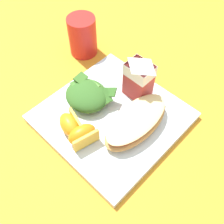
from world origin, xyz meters
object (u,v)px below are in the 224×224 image
object	(u,v)px
orange_wedge_front	(70,125)
orange_wedge_middle	(83,135)
green_salad_pile	(87,95)
milk_carton	(140,77)
cheesy_pizza_bread	(136,122)
white_plate	(112,117)
drinking_red_cup	(83,36)

from	to	relation	value
orange_wedge_front	orange_wedge_middle	size ratio (longest dim) A/B	1.01
green_salad_pile	milk_carton	bearing A→B (deg)	53.53
orange_wedge_front	cheesy_pizza_bread	bearing A→B (deg)	47.14
milk_carton	green_salad_pile	bearing A→B (deg)	-126.47
green_salad_pile	orange_wedge_middle	distance (m)	0.10
white_plate	orange_wedge_front	bearing A→B (deg)	-111.64
cheesy_pizza_bread	milk_carton	xyz separation A→B (m)	(-0.05, 0.07, 0.04)
white_plate	drinking_red_cup	size ratio (longest dim) A/B	2.70
cheesy_pizza_bread	drinking_red_cup	size ratio (longest dim) A/B	1.64
green_salad_pile	orange_wedge_front	xyz separation A→B (m)	(0.03, -0.08, -0.00)
green_salad_pile	milk_carton	distance (m)	0.12
orange_wedge_front	drinking_red_cup	xyz separation A→B (m)	(-0.18, 0.20, 0.02)
white_plate	orange_wedge_middle	bearing A→B (deg)	-88.18
green_salad_pile	drinking_red_cup	distance (m)	0.19
milk_carton	orange_wedge_middle	size ratio (longest dim) A/B	1.65
orange_wedge_front	orange_wedge_middle	distance (m)	0.04
cheesy_pizza_bread	orange_wedge_front	xyz separation A→B (m)	(-0.09, -0.10, 0.00)
white_plate	cheesy_pizza_bread	world-z (taller)	cheesy_pizza_bread
white_plate	cheesy_pizza_bread	size ratio (longest dim) A/B	1.64
orange_wedge_middle	orange_wedge_front	bearing A→B (deg)	-179.30
milk_carton	orange_wedge_middle	distance (m)	0.18
green_salad_pile	cheesy_pizza_bread	bearing A→B (deg)	10.50
orange_wedge_middle	milk_carton	bearing A→B (deg)	89.80
green_salad_pile	drinking_red_cup	xyz separation A→B (m)	(-0.14, 0.12, 0.02)
white_plate	milk_carton	world-z (taller)	milk_carton
white_plate	cheesy_pizza_bread	xyz separation A→B (m)	(0.06, 0.01, 0.03)
white_plate	cheesy_pizza_bread	bearing A→B (deg)	11.92
orange_wedge_middle	drinking_red_cup	xyz separation A→B (m)	(-0.21, 0.20, 0.02)
white_plate	green_salad_pile	size ratio (longest dim) A/B	2.64
milk_carton	drinking_red_cup	world-z (taller)	milk_carton
cheesy_pizza_bread	milk_carton	distance (m)	0.10
milk_carton	orange_wedge_middle	bearing A→B (deg)	-90.20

